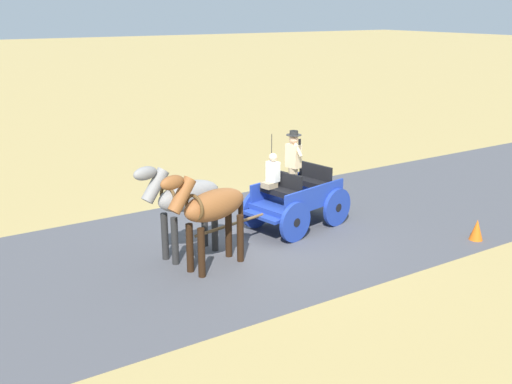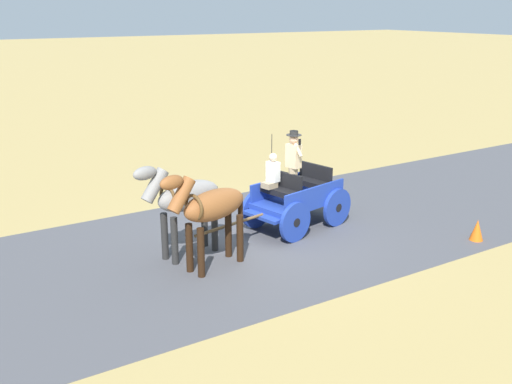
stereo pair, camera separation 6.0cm
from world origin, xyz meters
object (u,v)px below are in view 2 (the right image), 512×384
object	(u,v)px
horse_near_side	(210,208)
traffic_cone	(477,230)
horse_drawn_carriage	(295,196)
horse_off_side	(185,199)

from	to	relation	value
horse_near_side	traffic_cone	distance (m)	6.40
horse_drawn_carriage	traffic_cone	world-z (taller)	horse_drawn_carriage
horse_drawn_carriage	traffic_cone	size ratio (longest dim) A/B	9.01
horse_drawn_carriage	horse_off_side	xyz separation A→B (m)	(-0.19, 3.05, 0.51)
horse_near_side	traffic_cone	size ratio (longest dim) A/B	4.42
traffic_cone	horse_off_side	bearing A→B (deg)	65.85
horse_off_side	traffic_cone	xyz separation A→B (m)	(-2.77, -6.19, -1.07)
horse_drawn_carriage	traffic_cone	bearing A→B (deg)	-133.43
horse_near_side	horse_off_side	distance (m)	0.86
horse_off_side	horse_near_side	bearing A→B (deg)	-168.27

